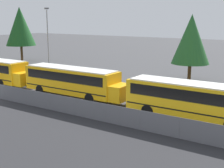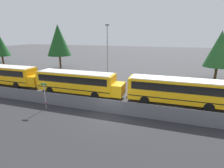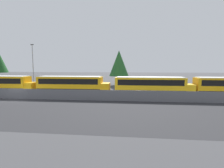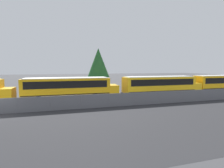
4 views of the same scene
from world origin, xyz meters
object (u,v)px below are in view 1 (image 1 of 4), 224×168
Objects in this scene: light_pole at (48,39)px; tree_3 at (191,39)px; school_bus_4 at (73,80)px; tree_0 at (20,26)px; school_bus_5 at (196,99)px.

tree_3 is (18.14, 6.89, 0.29)m from light_pole.
light_pole is at bearing 145.02° from school_bus_4.
tree_3 is at bearing 65.15° from school_bus_4.
school_bus_4 is 1.20× the size of tree_0.
tree_0 is 32.86m from tree_3.
school_bus_5 is 42.29m from tree_0.
light_pole is 1.10× the size of tree_3.
school_bus_5 is (12.91, -0.42, 0.00)m from school_bus_4.
tree_0 is at bearing 178.74° from tree_3.
school_bus_4 is 30.62m from tree_0.
school_bus_4 is at bearing -114.85° from tree_3.
school_bus_4 and school_bus_5 have the same top height.
tree_3 is at bearing 20.81° from light_pole.
school_bus_5 is 16.75m from tree_3.
light_pole reaches higher than tree_3.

